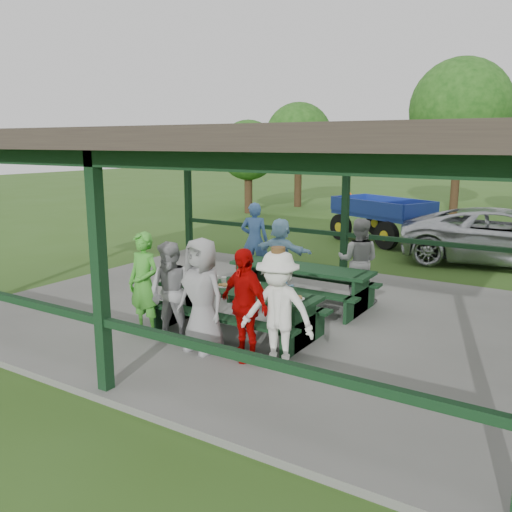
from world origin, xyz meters
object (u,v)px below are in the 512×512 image
Objects in this scene: picnic_table_near at (238,305)px; contestant_grey_left at (172,293)px; contestant_green at (144,284)px; contestant_red at (244,304)px; spectator_lblue at (281,253)px; picnic_table_far at (300,280)px; farm_trailer at (382,219)px; contestant_white_fedora at (278,311)px; pickup_truck at (506,237)px; contestant_grey_mid at (202,295)px; spectator_blue at (254,240)px; spectator_grey at (358,261)px.

contestant_grey_left is (-0.64, -0.89, 0.32)m from picnic_table_near.
contestant_red is (1.93, 0.01, -0.03)m from contestant_green.
picnic_table_far is at bearing 141.87° from spectator_lblue.
picnic_table_near is at bearing -59.82° from farm_trailer.
picnic_table_near is 1.56m from contestant_green.
pickup_truck is at bearing 75.06° from contestant_white_fedora.
picnic_table_near is 1.60× the size of contestant_grey_mid.
contestant_white_fedora is 10.99m from farm_trailer.
contestant_grey_left is 1.89m from contestant_white_fedora.
contestant_green is at bearing 73.14° from spectator_blue.
pickup_truck is (2.19, 9.21, -0.18)m from contestant_red.
contestant_grey_left reaches higher than picnic_table_far.
contestant_grey_mid is at bearing -10.23° from contestant_grey_left.
spectator_lblue is at bearing 86.54° from contestant_green.
spectator_grey is (0.89, 0.71, 0.35)m from picnic_table_far.
spectator_lblue is (-0.87, 2.94, 0.27)m from picnic_table_near.
pickup_truck is at bearing -157.97° from spectator_blue.
spectator_grey is at bearing 58.46° from contestant_grey_left.
picnic_table_near is 3.08m from spectator_lblue.
spectator_grey is (2.25, 3.54, -0.01)m from contestant_green.
farm_trailer is at bearing 84.91° from contestant_grey_left.
contestant_green is 0.98× the size of contestant_white_fedora.
contestant_red reaches higher than contestant_grey_left.
contestant_white_fedora is at bearing 81.58° from spectator_grey.
contestant_white_fedora is (1.26, -0.90, 0.36)m from picnic_table_near.
contestant_green is 1.02× the size of spectator_grey.
picnic_table_near is at bearing 35.97° from contestant_green.
picnic_table_far is 1.88× the size of spectator_lblue.
farm_trailer is at bearing 96.85° from contestant_white_fedora.
spectator_grey is (1.86, -0.23, 0.08)m from spectator_lblue.
farm_trailer is at bearing 95.99° from picnic_table_near.
contestant_grey_mid is (0.61, -0.03, 0.07)m from contestant_grey_left.
contestant_green is at bearing 146.47° from pickup_truck.
spectator_lblue is (-2.13, 3.83, -0.09)m from contestant_white_fedora.
picnic_table_far is at bearing 25.84° from spectator_grey.
spectator_lblue is at bearing 109.90° from contestant_grey_mid.
spectator_blue reaches higher than spectator_lblue.
pickup_truck is at bearing 80.24° from contestant_grey_mid.
contestant_white_fedora is at bearing -68.21° from picnic_table_far.
contestant_white_fedora is (1.28, 0.02, -0.03)m from contestant_grey_mid.
spectator_blue is 6.84m from pickup_truck.
contestant_red is at bearing -4.68° from contestant_grey_left.
spectator_lblue is at bearing -64.50° from farm_trailer.
spectator_grey is at bearing 141.44° from spectator_blue.
contestant_green is 0.32× the size of pickup_truck.
contestant_green is at bearing 168.27° from contestant_grey_left.
contestant_grey_left is (0.63, -0.05, -0.05)m from contestant_green.
spectator_lblue is at bearing 136.12° from pickup_truck.
picnic_table_far is 6.95m from pickup_truck.
contestant_white_fedora reaches higher than farm_trailer.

